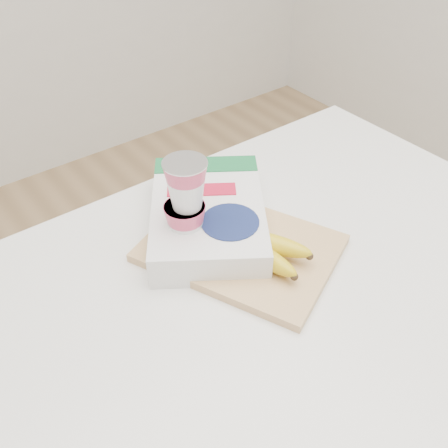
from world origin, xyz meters
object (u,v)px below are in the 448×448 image
at_px(yogurt_stack, 186,203).
at_px(cereal_box, 208,215).
at_px(bananas, 259,246).
at_px(table, 254,424).
at_px(cutting_board, 241,248).

height_order(yogurt_stack, cereal_box, yogurt_stack).
relative_size(bananas, cereal_box, 0.53).
relative_size(table, yogurt_stack, 6.82).
distance_m(table, yogurt_stack, 0.59).
xyz_separation_m(bananas, yogurt_stack, (-0.08, 0.10, 0.07)).
bearing_deg(table, cutting_board, 74.11).
distance_m(cutting_board, yogurt_stack, 0.14).
xyz_separation_m(yogurt_stack, cereal_box, (0.07, 0.03, -0.08)).
xyz_separation_m(table, cereal_box, (0.02, 0.19, 0.49)).
distance_m(bananas, cereal_box, 0.13).
distance_m(table, cereal_box, 0.52).
bearing_deg(yogurt_stack, bananas, -50.31).
bearing_deg(cutting_board, table, -129.91).
bearing_deg(cutting_board, cereal_box, 72.29).
xyz_separation_m(cutting_board, cereal_box, (-0.01, 0.09, 0.03)).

